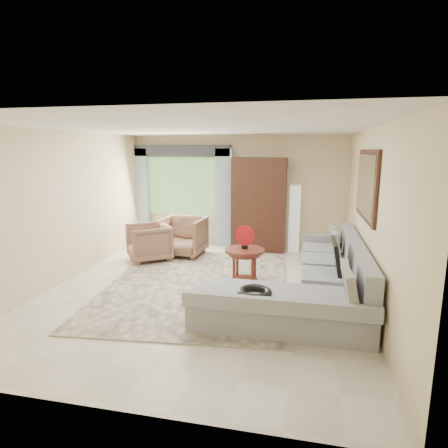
% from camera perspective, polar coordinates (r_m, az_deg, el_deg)
% --- Properties ---
extents(ground, '(6.00, 6.00, 0.00)m').
position_cam_1_polar(ground, '(6.29, -2.94, -9.94)').
color(ground, silver).
rests_on(ground, ground).
extents(area_rug, '(3.36, 4.26, 0.02)m').
position_cam_1_polar(area_rug, '(6.50, -3.98, -9.15)').
color(area_rug, beige).
rests_on(area_rug, ground).
extents(sectional_sofa, '(2.30, 3.46, 0.90)m').
position_cam_1_polar(sectional_sofa, '(5.84, 13.92, -9.03)').
color(sectional_sofa, '#A2A5AA').
rests_on(sectional_sofa, ground).
extents(tv_screen, '(0.14, 0.74, 0.48)m').
position_cam_1_polar(tv_screen, '(5.83, 16.72, -4.70)').
color(tv_screen, black).
rests_on(tv_screen, sectional_sofa).
extents(garden_hose, '(0.43, 0.43, 0.09)m').
position_cam_1_polar(garden_hose, '(4.71, 4.71, -10.35)').
color(garden_hose, black).
rests_on(garden_hose, sectional_sofa).
extents(coffee_table, '(0.66, 0.66, 0.66)m').
position_cam_1_polar(coffee_table, '(6.31, 3.15, -6.56)').
color(coffee_table, '#541D16').
rests_on(coffee_table, ground).
extents(red_disc, '(0.33, 0.13, 0.34)m').
position_cam_1_polar(red_disc, '(6.16, 3.21, -1.75)').
color(red_disc, '#A71016').
rests_on(red_disc, coffee_table).
extents(armchair_left, '(1.15, 1.15, 0.76)m').
position_cam_1_polar(armchair_left, '(7.94, -11.40, -2.76)').
color(armchair_left, '#926550').
rests_on(armchair_left, ground).
extents(armchair_right, '(0.95, 0.98, 0.84)m').
position_cam_1_polar(armchair_right, '(8.17, -6.31, -1.91)').
color(armchair_right, '#9E7256').
rests_on(armchair_right, ground).
extents(potted_plant, '(0.50, 0.45, 0.48)m').
position_cam_1_polar(potted_plant, '(9.08, -10.31, -1.85)').
color(potted_plant, '#999999').
rests_on(potted_plant, ground).
extents(armoire, '(1.20, 0.55, 2.10)m').
position_cam_1_polar(armoire, '(8.53, 5.36, 2.97)').
color(armoire, black).
rests_on(armoire, ground).
extents(floor_lamp, '(0.24, 0.24, 1.50)m').
position_cam_1_polar(floor_lamp, '(8.58, 10.68, 0.84)').
color(floor_lamp, silver).
rests_on(floor_lamp, ground).
extents(window, '(1.80, 0.04, 1.40)m').
position_cam_1_polar(window, '(9.15, -6.37, 5.72)').
color(window, '#669E59').
rests_on(window, wall_back).
extents(curtain_left, '(0.40, 0.08, 2.30)m').
position_cam_1_polar(curtain_left, '(9.48, -12.55, 4.19)').
color(curtain_left, '#9EB7CC').
rests_on(curtain_left, ground).
extents(curtain_right, '(0.40, 0.08, 2.30)m').
position_cam_1_polar(curtain_right, '(8.81, -0.01, 3.94)').
color(curtain_right, '#9EB7CC').
rests_on(curtain_right, ground).
extents(valance, '(2.40, 0.12, 0.26)m').
position_cam_1_polar(valance, '(9.04, -6.63, 11.04)').
color(valance, '#1E232D').
rests_on(valance, wall_back).
extents(wall_mirror, '(0.05, 1.70, 1.05)m').
position_cam_1_polar(wall_mirror, '(6.10, 20.87, 5.59)').
color(wall_mirror, black).
rests_on(wall_mirror, wall_right).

